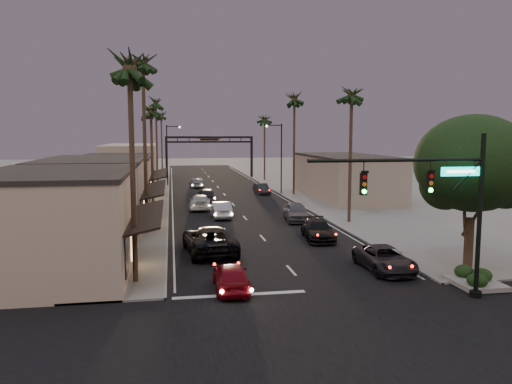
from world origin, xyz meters
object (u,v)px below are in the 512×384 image
object	(u,v)px
streetlight_right	(279,153)
palm_lc	(151,107)
palm_lb	(143,58)
streetlight_left	(169,150)
palm_la	(129,59)
palm_rc	(265,117)
palm_ra	(352,90)
oncoming_silver	(221,210)
curbside_near	(384,259)
oncoming_pickup	(209,240)
oncoming_red	(231,276)
traffic_signal	(443,193)
palm_ld	(156,100)
palm_rb	(294,96)
arch	(210,146)
palm_far	(161,113)
curbside_black	(318,230)
corner_tree	(474,167)

from	to	relation	value
streetlight_right	palm_lc	distance (m)	18.66
palm_lb	palm_lc	xyz separation A→B (m)	(0.00, 14.00, -2.92)
streetlight_left	palm_la	distance (m)	49.41
palm_la	palm_rc	size ratio (longest dim) A/B	1.08
palm_lc	palm_ra	bearing A→B (deg)	-34.90
oncoming_silver	curbside_near	bearing A→B (deg)	110.24
streetlight_right	palm_lc	world-z (taller)	palm_lc
oncoming_pickup	oncoming_red	bearing A→B (deg)	88.30
traffic_signal	palm_lc	bearing A→B (deg)	114.06
oncoming_silver	palm_ld	bearing A→B (deg)	-77.10
palm_rc	oncoming_pickup	distance (m)	51.61
palm_ra	palm_rc	world-z (taller)	palm_ra
streetlight_right	palm_rb	world-z (taller)	palm_rb
streetlight_left	palm_la	world-z (taller)	palm_la
streetlight_right	palm_rb	distance (m)	7.35
palm_ra	oncoming_red	xyz separation A→B (m)	(-12.41, -17.00, -10.73)
oncoming_silver	arch	bearing A→B (deg)	-93.71
palm_rb	oncoming_red	xyz separation A→B (m)	(-12.41, -37.00, -11.71)
oncoming_pickup	palm_rb	bearing A→B (deg)	-119.14
palm_ld	palm_far	world-z (taller)	palm_ld
arch	palm_rb	bearing A→B (deg)	-71.70
palm_rc	curbside_black	distance (m)	47.48
palm_lc	oncoming_silver	distance (m)	13.85
oncoming_silver	palm_rc	bearing A→B (deg)	-107.59
palm_ra	streetlight_right	bearing A→B (deg)	94.57
palm_far	oncoming_silver	size ratio (longest dim) A/B	2.85
arch	curbside_near	bearing A→B (deg)	-85.09
palm_far	oncoming_silver	distance (m)	51.02
streetlight_left	palm_la	size ratio (longest dim) A/B	0.68
arch	oncoming_silver	world-z (taller)	arch
curbside_near	curbside_black	world-z (taller)	curbside_black
palm_ra	curbside_near	size ratio (longest dim) A/B	2.65
oncoming_red	oncoming_silver	world-z (taller)	oncoming_silver
arch	curbside_near	size ratio (longest dim) A/B	3.06
palm_rc	palm_far	xyz separation A→B (m)	(-16.90, 14.00, 0.97)
palm_la	streetlight_right	bearing A→B (deg)	66.68
palm_la	palm_ra	distance (m)	22.82
palm_lc	palm_rc	world-z (taller)	same
palm_lb	palm_lc	distance (m)	14.30
oncoming_pickup	palm_la	bearing A→B (deg)	48.95
palm_lb	palm_rb	distance (m)	27.94
streetlight_right	palm_ra	size ratio (longest dim) A/B	0.68
palm_rc	oncoming_silver	bearing A→B (deg)	-106.90
traffic_signal	streetlight_right	size ratio (longest dim) A/B	0.95
corner_tree	curbside_black	distance (m)	12.86
streetlight_left	oncoming_pickup	xyz separation A→B (m)	(2.62, -43.05, -4.43)
traffic_signal	arch	xyz separation A→B (m)	(-5.69, 66.00, 0.45)
palm_lb	oncoming_red	world-z (taller)	palm_lb
palm_lc	palm_rb	distance (m)	19.07
streetlight_left	oncoming_silver	bearing A→B (deg)	-80.89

